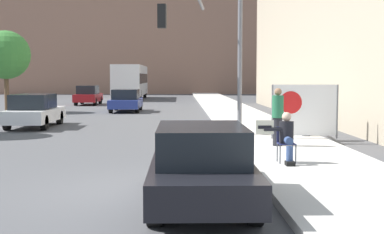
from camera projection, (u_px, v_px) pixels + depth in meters
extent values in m
plane|color=#4F4F51|center=(152.00, 191.00, 10.34)|extent=(160.00, 160.00, 0.00)
cube|color=beige|center=(248.00, 122.00, 25.38)|extent=(3.26, 90.00, 0.17)
cylinder|color=#474C56|center=(280.00, 154.00, 12.51)|extent=(0.03, 0.03, 0.44)
cylinder|color=#474C56|center=(296.00, 154.00, 12.52)|extent=(0.03, 0.03, 0.44)
cylinder|color=#474C56|center=(277.00, 152.00, 12.88)|extent=(0.03, 0.03, 0.44)
cylinder|color=#474C56|center=(292.00, 152.00, 12.89)|extent=(0.03, 0.03, 0.44)
cube|color=navy|center=(286.00, 144.00, 12.68)|extent=(0.40, 0.40, 0.02)
cube|color=navy|center=(285.00, 134.00, 12.86)|extent=(0.40, 0.02, 0.38)
cylinder|color=#334775|center=(288.00, 140.00, 12.52)|extent=(0.18, 0.42, 0.18)
cylinder|color=#334775|center=(290.00, 156.00, 12.33)|extent=(0.16, 0.16, 0.44)
cube|color=black|center=(290.00, 163.00, 12.28)|extent=(0.20, 0.28, 0.10)
cylinder|color=black|center=(286.00, 132.00, 12.69)|extent=(0.34, 0.34, 0.52)
sphere|color=beige|center=(287.00, 117.00, 12.67)|extent=(0.22, 0.22, 0.22)
cylinder|color=black|center=(273.00, 129.00, 12.60)|extent=(0.45, 0.09, 0.09)
cube|color=#EAE5C6|center=(265.00, 127.00, 12.59)|extent=(0.42, 0.02, 0.33)
cube|color=black|center=(265.00, 127.00, 12.58)|extent=(0.32, 0.01, 0.08)
cylinder|color=black|center=(278.00, 132.00, 15.84)|extent=(0.28, 0.28, 0.83)
cylinder|color=#236642|center=(278.00, 107.00, 15.78)|extent=(0.34, 0.34, 0.66)
sphere|color=#936B4C|center=(278.00, 92.00, 15.75)|extent=(0.22, 0.22, 0.22)
cylinder|color=black|center=(307.00, 124.00, 18.46)|extent=(0.28, 0.28, 0.86)
cylinder|color=silver|center=(307.00, 101.00, 18.40)|extent=(0.34, 0.34, 0.68)
sphere|color=beige|center=(307.00, 88.00, 18.37)|extent=(0.23, 0.23, 0.23)
cylinder|color=slate|center=(272.00, 112.00, 17.63)|extent=(0.06, 0.06, 1.79)
cylinder|color=slate|center=(337.00, 112.00, 17.68)|extent=(0.06, 0.06, 1.79)
cube|color=white|center=(305.00, 110.00, 17.65)|extent=(2.16, 0.02, 1.69)
cylinder|color=red|center=(291.00, 102.00, 17.60)|extent=(0.74, 0.01, 0.74)
cylinder|color=slate|center=(240.00, 65.00, 18.87)|extent=(0.16, 0.16, 4.91)
cylinder|color=slate|center=(201.00, 4.00, 18.82)|extent=(0.38, 2.76, 0.11)
cube|color=black|center=(162.00, 16.00, 18.95)|extent=(0.33, 0.33, 0.84)
sphere|color=green|center=(162.00, 24.00, 18.97)|extent=(0.18, 0.18, 0.18)
cube|color=black|center=(201.00, 174.00, 9.29)|extent=(1.71, 4.48, 0.50)
cube|color=black|center=(201.00, 144.00, 9.07)|extent=(1.47, 2.33, 0.61)
cylinder|color=black|center=(161.00, 172.00, 10.68)|extent=(0.22, 0.64, 0.64)
cylinder|color=black|center=(235.00, 171.00, 10.71)|extent=(0.22, 0.64, 0.64)
cylinder|color=black|center=(155.00, 205.00, 7.91)|extent=(0.22, 0.64, 0.64)
cylinder|color=black|center=(255.00, 204.00, 7.94)|extent=(0.22, 0.64, 0.64)
cube|color=white|center=(35.00, 115.00, 23.53)|extent=(1.76, 4.59, 0.55)
cube|color=black|center=(33.00, 102.00, 23.30)|extent=(1.51, 2.39, 0.64)
cylinder|color=black|center=(27.00, 118.00, 24.95)|extent=(0.22, 0.64, 0.64)
cylinder|color=black|center=(60.00, 117.00, 24.98)|extent=(0.22, 0.64, 0.64)
cylinder|color=black|center=(7.00, 123.00, 22.11)|extent=(0.22, 0.64, 0.64)
cylinder|color=black|center=(44.00, 123.00, 22.15)|extent=(0.22, 0.64, 0.64)
cube|color=navy|center=(126.00, 103.00, 34.12)|extent=(1.84, 4.48, 0.53)
cube|color=black|center=(126.00, 94.00, 33.90)|extent=(1.58, 2.33, 0.63)
cylinder|color=black|center=(116.00, 106.00, 35.50)|extent=(0.22, 0.64, 0.64)
cylinder|color=black|center=(140.00, 105.00, 35.54)|extent=(0.22, 0.64, 0.64)
cylinder|color=black|center=(111.00, 108.00, 32.73)|extent=(0.22, 0.64, 0.64)
cylinder|color=black|center=(137.00, 108.00, 32.77)|extent=(0.22, 0.64, 0.64)
cube|color=maroon|center=(88.00, 98.00, 42.61)|extent=(1.71, 4.32, 0.59)
cube|color=black|center=(88.00, 90.00, 42.39)|extent=(1.47, 2.25, 0.68)
cylinder|color=black|center=(82.00, 100.00, 43.94)|extent=(0.22, 0.64, 0.64)
cylinder|color=black|center=(100.00, 100.00, 43.98)|extent=(0.22, 0.64, 0.64)
cylinder|color=black|center=(76.00, 102.00, 41.27)|extent=(0.22, 0.64, 0.64)
cylinder|color=black|center=(95.00, 102.00, 41.31)|extent=(0.22, 0.64, 0.64)
cube|color=silver|center=(131.00, 80.00, 53.17)|extent=(2.59, 11.87, 2.90)
cube|color=black|center=(131.00, 78.00, 53.16)|extent=(2.61, 11.27, 0.94)
cylinder|color=black|center=(123.00, 93.00, 56.91)|extent=(0.30, 1.04, 1.04)
cylinder|color=black|center=(145.00, 93.00, 56.97)|extent=(0.30, 1.04, 1.04)
cylinder|color=black|center=(115.00, 95.00, 49.58)|extent=(0.30, 1.04, 1.04)
cylinder|color=black|center=(140.00, 95.00, 49.63)|extent=(0.30, 1.04, 1.04)
cylinder|color=brown|center=(7.00, 92.00, 33.23)|extent=(0.28, 0.28, 2.53)
sphere|color=#387A33|center=(6.00, 55.00, 33.06)|extent=(3.02, 3.02, 3.02)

